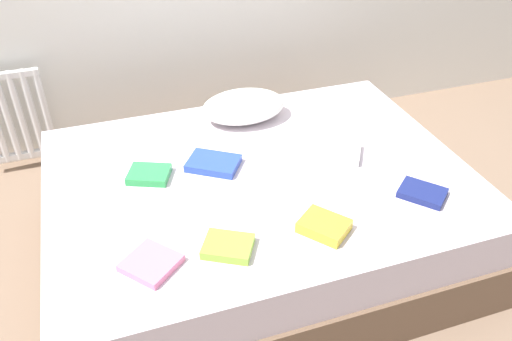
{
  "coord_description": "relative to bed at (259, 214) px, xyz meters",
  "views": [
    {
      "loc": [
        -0.65,
        -1.87,
        1.92
      ],
      "look_at": [
        0.0,
        0.05,
        0.48
      ],
      "focal_mm": 36.1,
      "sensor_mm": 36.0,
      "label": 1
    }
  ],
  "objects": [
    {
      "name": "ground_plane",
      "position": [
        0.0,
        0.0,
        -0.25
      ],
      "size": [
        8.0,
        8.0,
        0.0
      ],
      "primitive_type": "plane",
      "color": "#7F6651"
    },
    {
      "name": "textbook_navy",
      "position": [
        0.63,
        -0.4,
        0.27
      ],
      "size": [
        0.24,
        0.24,
        0.03
      ],
      "primitive_type": "cube",
      "rotation": [
        0.0,
        0.0,
        -0.86
      ],
      "color": "navy",
      "rests_on": "bed"
    },
    {
      "name": "textbook_lime",
      "position": [
        -0.28,
        -0.45,
        0.27
      ],
      "size": [
        0.24,
        0.22,
        0.04
      ],
      "primitive_type": "cube",
      "rotation": [
        0.0,
        0.0,
        -0.51
      ],
      "color": "#8CC638",
      "rests_on": "bed"
    },
    {
      "name": "bed",
      "position": [
        0.0,
        0.0,
        0.0
      ],
      "size": [
        2.0,
        1.5,
        0.5
      ],
      "color": "brown",
      "rests_on": "ground"
    },
    {
      "name": "textbook_pink",
      "position": [
        -0.58,
        -0.44,
        0.27
      ],
      "size": [
        0.26,
        0.26,
        0.03
      ],
      "primitive_type": "cube",
      "rotation": [
        0.0,
        0.0,
        0.7
      ],
      "color": "pink",
      "rests_on": "bed"
    },
    {
      "name": "textbook_blue",
      "position": [
        -0.19,
        0.12,
        0.27
      ],
      "size": [
        0.29,
        0.27,
        0.04
      ],
      "primitive_type": "cube",
      "rotation": [
        0.0,
        0.0,
        -0.59
      ],
      "color": "#2847B7",
      "rests_on": "bed"
    },
    {
      "name": "textbook_white",
      "position": [
        0.44,
        0.01,
        0.27
      ],
      "size": [
        0.25,
        0.25,
        0.04
      ],
      "primitive_type": "cube",
      "rotation": [
        0.0,
        0.0,
        -0.55
      ],
      "color": "white",
      "rests_on": "bed"
    },
    {
      "name": "pillow",
      "position": [
        0.09,
        0.52,
        0.33
      ],
      "size": [
        0.46,
        0.31,
        0.16
      ],
      "primitive_type": "ellipsoid",
      "color": "white",
      "rests_on": "bed"
    },
    {
      "name": "radiator",
      "position": [
        -1.17,
        1.2,
        0.13
      ],
      "size": [
        0.41,
        0.04,
        0.58
      ],
      "color": "white",
      "rests_on": "ground"
    },
    {
      "name": "textbook_green",
      "position": [
        -0.5,
        0.13,
        0.27
      ],
      "size": [
        0.23,
        0.21,
        0.04
      ],
      "primitive_type": "cube",
      "rotation": [
        0.0,
        0.0,
        -0.4
      ],
      "color": "green",
      "rests_on": "bed"
    },
    {
      "name": "textbook_yellow",
      "position": [
        0.12,
        -0.47,
        0.28
      ],
      "size": [
        0.23,
        0.24,
        0.05
      ],
      "primitive_type": "cube",
      "rotation": [
        0.0,
        0.0,
        -0.9
      ],
      "color": "yellow",
      "rests_on": "bed"
    }
  ]
}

